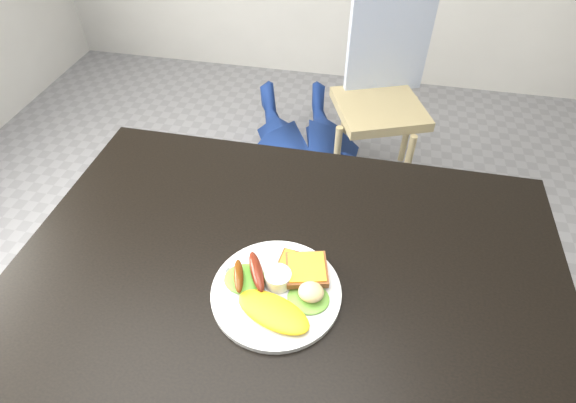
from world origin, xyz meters
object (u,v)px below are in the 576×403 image
Objects in this scene: dining_chair at (379,108)px; person at (317,67)px; plate at (276,292)px; dining_table at (289,267)px.

dining_chair is 0.50m from person.
plate is at bearing 75.95° from person.
dining_table is 0.78× the size of person.
dining_table is 1.19m from dining_chair.
dining_table is at bearing 84.16° from plate.
dining_table is 4.48× the size of plate.
person reaches higher than dining_chair.
dining_table is at bearing 76.95° from person.
dining_table is 3.32× the size of dining_chair.
dining_table is 0.09m from plate.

